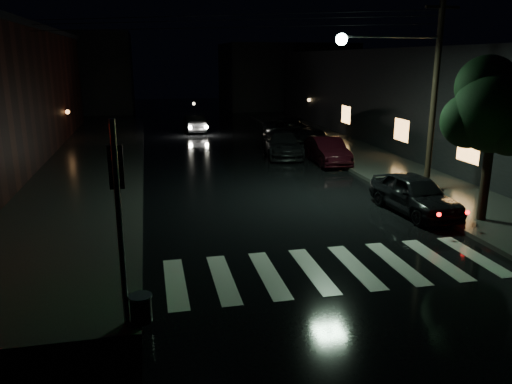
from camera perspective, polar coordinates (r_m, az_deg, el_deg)
ground at (r=12.45m, az=-3.44°, el=-10.83°), size 120.00×120.00×0.00m
sidewalk_left at (r=25.86m, az=-19.42°, el=2.23°), size 6.00×44.00×0.15m
sidewalk_right at (r=28.17m, az=12.46°, el=3.73°), size 4.00×44.00×0.15m
building_right at (r=34.63m, az=20.71°, el=10.07°), size 10.00×40.00×6.00m
building_far_left at (r=56.71m, az=-21.25°, el=12.61°), size 14.00×10.00×8.00m
building_far_right at (r=58.25m, az=3.43°, el=13.11°), size 14.00×10.00×7.00m
crosswalk at (r=13.60m, az=8.95°, el=-8.63°), size 9.00×3.00×0.01m
signal_pole_corner at (r=10.38m, az=-14.16°, el=-7.40°), size 0.68×0.61×4.20m
street_tree at (r=17.98m, az=25.36°, el=8.24°), size 3.10×2.90×5.40m
utility_pole at (r=20.92m, az=18.26°, el=12.04°), size 4.92×0.44×8.00m
parked_car_a at (r=18.81m, az=17.70°, el=-0.21°), size 1.99×4.28×1.42m
parked_car_b at (r=26.76m, az=8.15°, el=4.71°), size 1.69×4.32×1.40m
parked_car_c at (r=28.64m, az=3.02°, el=5.51°), size 2.49×4.98×1.39m
parked_car_d at (r=32.70m, az=4.35°, el=6.89°), size 3.29×6.14×1.64m
oncoming_car at (r=38.48m, az=-7.08°, el=7.78°), size 1.49×3.93×1.28m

